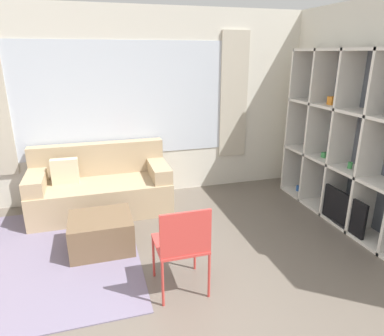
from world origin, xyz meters
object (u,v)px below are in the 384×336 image
Objects in this scene: couch_main at (101,188)px; ottoman at (101,233)px; folding_chair at (182,242)px; shelving_unit at (359,144)px.

couch_main reaches higher than ottoman.
folding_chair is (0.67, -0.96, 0.32)m from ottoman.
couch_main reaches higher than folding_chair.
couch_main is 2.11m from folding_chair.
couch_main is at bearing -72.50° from folding_chair.
folding_chair is at bearing -163.35° from shelving_unit.
ottoman is 0.78× the size of folding_chair.
shelving_unit is at bearing -23.07° from couch_main.
couch_main is 1.05m from ottoman.
shelving_unit is at bearing -4.62° from ottoman.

